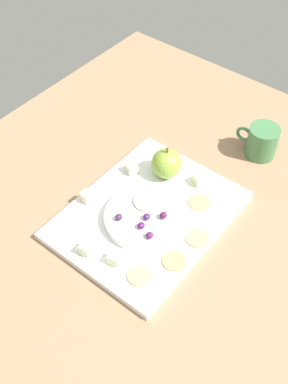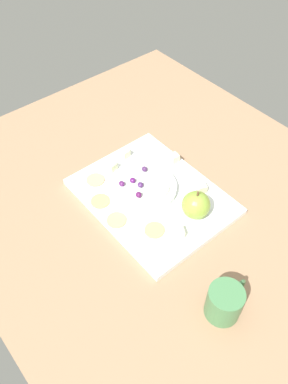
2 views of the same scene
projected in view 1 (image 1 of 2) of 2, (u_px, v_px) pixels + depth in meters
table at (143, 215)px, 103.78cm from camera, size 114.83×96.92×3.62cm
platter at (148, 215)px, 100.50cm from camera, size 37.85×29.58×1.60cm
serving_dish at (143, 218)px, 97.81cm from camera, size 16.30×16.30×1.88cm
apple_whole at (167, 163)px, 104.88cm from camera, size 6.94×6.94×6.94cm
apple_stem at (167, 150)px, 101.84cm from camera, size 0.50×0.50×1.20cm
cheese_cube_0 at (199, 180)px, 104.70cm from camera, size 3.07×3.07×2.29cm
cheese_cube_1 at (86, 249)px, 92.34cm from camera, size 2.52×2.52×2.29cm
cheese_cube_2 at (115, 259)px, 90.84cm from camera, size 2.72×2.72×2.29cm
cheese_cube_3 at (132, 168)px, 107.08cm from camera, size 2.96×2.96×2.29cm
cheese_cube_4 at (87, 197)px, 101.41cm from camera, size 2.45×2.45×2.29cm
cracker_0 at (174, 261)px, 91.61cm from camera, size 4.79×4.79×0.40cm
cracker_1 at (197, 239)px, 95.15cm from camera, size 4.79×4.79×0.40cm
cracker_2 at (139, 275)px, 89.44cm from camera, size 4.79×4.79×0.40cm
cracker_3 at (199, 202)px, 101.56cm from camera, size 4.79×4.79×0.40cm
grape_0 at (119, 217)px, 95.85cm from camera, size 1.61×1.45×1.38cm
grape_1 at (141, 225)px, 94.43cm from camera, size 1.61×1.45×1.36cm
grape_2 at (163, 215)px, 96.07cm from camera, size 1.61×1.45×1.50cm
grape_3 at (150, 235)px, 92.83cm from camera, size 1.61×1.45×1.31cm
grape_4 at (147, 217)px, 95.92cm from camera, size 1.61×1.45×1.37cm
apple_slice_0 at (147, 201)px, 99.28cm from camera, size 5.59×5.59×0.60cm
cup at (262, 141)px, 111.40cm from camera, size 7.28×10.49×7.85cm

